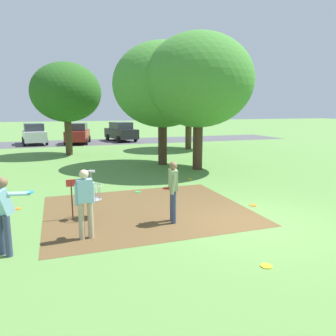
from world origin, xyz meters
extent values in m
plane|color=#5B8942|center=(0.00, 0.00, 0.00)|extent=(160.00, 160.00, 0.00)
cube|color=brown|center=(-2.45, 2.23, 0.00)|extent=(6.12, 5.22, 0.01)
cylinder|color=#9E9EA3|center=(-4.13, 2.03, 0.68)|extent=(0.05, 0.05, 1.35)
cylinder|color=#9E9EA3|center=(-4.13, 2.03, 1.37)|extent=(0.24, 0.24, 0.04)
torus|color=#9E9EA3|center=(-4.13, 2.03, 0.95)|extent=(0.58, 0.58, 0.02)
torus|color=#9E9EA3|center=(-4.13, 2.03, 0.55)|extent=(0.55, 0.55, 0.03)
cylinder|color=#9E9EA3|center=(-4.13, 2.03, 0.53)|extent=(0.48, 0.48, 0.02)
cylinder|color=gray|center=(-3.89, 2.03, 0.75)|extent=(0.01, 0.01, 0.40)
cylinder|color=gray|center=(-3.94, 2.17, 0.75)|extent=(0.01, 0.01, 0.40)
cylinder|color=gray|center=(-4.06, 2.26, 0.75)|extent=(0.01, 0.01, 0.40)
cylinder|color=gray|center=(-4.21, 2.26, 0.75)|extent=(0.01, 0.01, 0.40)
cylinder|color=gray|center=(-4.32, 2.17, 0.75)|extent=(0.01, 0.01, 0.40)
cylinder|color=gray|center=(-4.37, 2.03, 0.75)|extent=(0.01, 0.01, 0.40)
cylinder|color=gray|center=(-4.32, 1.89, 0.75)|extent=(0.01, 0.01, 0.40)
cylinder|color=gray|center=(-4.21, 1.81, 0.75)|extent=(0.01, 0.01, 0.40)
cylinder|color=gray|center=(-4.06, 1.81, 0.75)|extent=(0.01, 0.01, 0.40)
cylinder|color=gray|center=(-3.94, 1.89, 0.75)|extent=(0.01, 0.01, 0.40)
cylinder|color=#4C3823|center=(-4.68, 2.13, 0.55)|extent=(0.04, 0.04, 1.10)
cube|color=red|center=(-4.68, 2.13, 1.05)|extent=(0.28, 0.03, 0.20)
cylinder|color=tan|center=(-4.55, 0.49, 0.46)|extent=(0.14, 0.14, 0.92)
cylinder|color=tan|center=(-4.33, 0.52, 0.46)|extent=(0.14, 0.14, 0.92)
cube|color=#84B7D1|center=(-4.44, 0.51, 1.20)|extent=(0.38, 0.26, 0.56)
sphere|color=beige|center=(-4.44, 0.51, 1.60)|extent=(0.22, 0.22, 0.22)
cylinder|color=#84B7D1|center=(-4.63, 0.50, 1.12)|extent=(0.11, 0.17, 0.55)
cylinder|color=#84B7D1|center=(-4.25, 0.55, 1.12)|extent=(0.11, 0.17, 0.55)
cylinder|color=#1E93DB|center=(-4.46, 0.68, 0.97)|extent=(0.22, 0.22, 0.02)
cylinder|color=#384260|center=(-6.25, 0.20, 0.46)|extent=(0.14, 0.14, 0.92)
cylinder|color=#384260|center=(-6.10, 0.05, 0.46)|extent=(0.14, 0.14, 0.92)
cube|color=#84B7D1|center=(-6.18, 0.13, 1.20)|extent=(0.52, 0.52, 0.60)
sphere|color=brown|center=(-6.13, 0.17, 1.60)|extent=(0.22, 0.22, 0.22)
cylinder|color=#84B7D1|center=(-5.85, 0.22, 1.32)|extent=(0.48, 0.48, 0.21)
cylinder|color=#1E93DB|center=(-5.65, 0.42, 1.29)|extent=(0.22, 0.22, 0.02)
cylinder|color=#384260|center=(-2.07, 0.82, 0.46)|extent=(0.14, 0.14, 0.92)
cylinder|color=#384260|center=(-2.03, 1.03, 0.46)|extent=(0.14, 0.14, 0.92)
cube|color=#93A875|center=(-2.05, 0.92, 1.20)|extent=(0.29, 0.40, 0.56)
sphere|color=brown|center=(-2.05, 0.92, 1.60)|extent=(0.22, 0.22, 0.22)
cylinder|color=#93A875|center=(-2.11, 0.74, 1.12)|extent=(0.18, 0.12, 0.55)
cylinder|color=#93A875|center=(-2.03, 1.11, 1.12)|extent=(0.18, 0.12, 0.55)
cylinder|color=red|center=(-2.22, 0.96, 0.97)|extent=(0.22, 0.22, 0.02)
cylinder|color=white|center=(-6.49, 2.32, 0.01)|extent=(0.25, 0.25, 0.02)
cylinder|color=orange|center=(-6.28, 3.63, 0.01)|extent=(0.21, 0.21, 0.02)
cylinder|color=gold|center=(0.58, 5.92, 0.01)|extent=(0.23, 0.23, 0.02)
cylinder|color=orange|center=(0.97, 1.52, 0.01)|extent=(0.25, 0.25, 0.02)
cylinder|color=gold|center=(-1.17, -2.15, 0.01)|extent=(0.23, 0.23, 0.02)
cylinder|color=green|center=(-2.19, 4.43, 0.01)|extent=(0.25, 0.25, 0.02)
cylinder|color=#422D1E|center=(0.65, 10.08, 1.19)|extent=(0.50, 0.50, 2.37)
ellipsoid|color=#428433|center=(0.65, 10.08, 4.40)|extent=(5.42, 5.42, 4.60)
cylinder|color=#4C3823|center=(-4.19, 15.92, 1.24)|extent=(0.46, 0.46, 2.47)
ellipsoid|color=#285B1E|center=(-4.19, 15.92, 4.20)|extent=(4.61, 4.61, 3.92)
cylinder|color=#4C3823|center=(4.82, 16.29, 1.12)|extent=(0.48, 0.48, 2.24)
ellipsoid|color=#38752D|center=(4.82, 16.29, 4.09)|extent=(4.93, 4.93, 4.19)
cylinder|color=#422D1E|center=(1.91, 8.08, 1.23)|extent=(0.50, 0.50, 2.46)
ellipsoid|color=#428433|center=(1.91, 8.08, 4.51)|extent=(5.48, 5.48, 4.66)
cube|color=#4C4C51|center=(0.00, 24.18, 0.00)|extent=(36.00, 6.00, 0.01)
cube|color=silver|center=(-6.83, 24.02, 0.75)|extent=(2.29, 4.38, 0.90)
cube|color=#2D333D|center=(-6.83, 24.02, 1.52)|extent=(1.83, 2.36, 0.64)
cylinder|color=black|center=(-7.87, 25.20, 0.30)|extent=(0.25, 0.62, 0.60)
cylinder|color=black|center=(-6.09, 25.42, 0.30)|extent=(0.25, 0.62, 0.60)
cylinder|color=black|center=(-7.57, 22.62, 0.30)|extent=(0.25, 0.62, 0.60)
cylinder|color=black|center=(-5.78, 22.83, 0.30)|extent=(0.25, 0.62, 0.60)
cube|color=maroon|center=(-3.11, 23.42, 0.75)|extent=(2.57, 4.47, 0.90)
cube|color=#2D333D|center=(-3.11, 23.42, 1.52)|extent=(1.97, 2.45, 0.64)
cylinder|color=black|center=(-3.74, 24.87, 0.30)|extent=(0.29, 0.62, 0.60)
cylinder|color=black|center=(-1.98, 24.53, 0.30)|extent=(0.29, 0.62, 0.60)
cylinder|color=black|center=(-4.24, 22.32, 0.30)|extent=(0.29, 0.62, 0.60)
cylinder|color=black|center=(-2.48, 21.97, 0.30)|extent=(0.29, 0.62, 0.60)
cube|color=black|center=(1.06, 24.39, 0.75)|extent=(2.75, 4.51, 0.90)
cube|color=#2D333D|center=(1.06, 24.39, 1.52)|extent=(2.06, 2.50, 0.64)
cylinder|color=black|center=(-0.12, 25.44, 0.30)|extent=(0.32, 0.63, 0.60)
cylinder|color=black|center=(1.63, 25.87, 0.30)|extent=(0.32, 0.63, 0.60)
cylinder|color=black|center=(0.50, 22.91, 0.30)|extent=(0.32, 0.63, 0.60)
cylinder|color=black|center=(2.25, 23.34, 0.30)|extent=(0.32, 0.63, 0.60)
camera|label=1|loc=(-5.01, -7.21, 3.11)|focal=34.69mm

